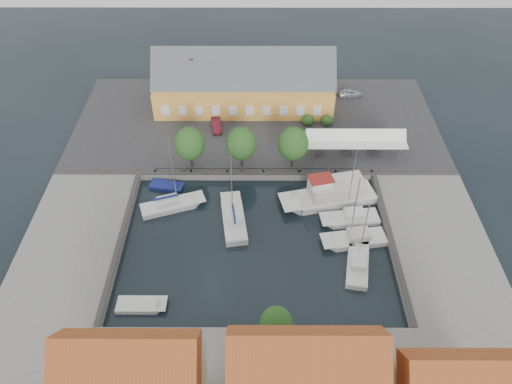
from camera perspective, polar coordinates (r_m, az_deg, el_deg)
ground at (r=62.10m, az=-0.02°, el=-4.76°), size 140.00×140.00×0.00m
north_quay at (r=79.24m, az=0.03°, el=7.79°), size 56.00×26.00×1.00m
west_quay at (r=64.31m, az=-20.12°, el=-5.44°), size 12.00×24.00×1.00m
east_quay at (r=64.22m, az=20.11°, el=-5.52°), size 12.00×24.00×1.00m
quay_edge_fittings at (r=64.68m, az=0.02°, el=-1.03°), size 56.00×24.72×0.40m
warehouse at (r=81.70m, az=-1.82°, el=12.20°), size 28.56×14.00×9.55m
tent_canopy at (r=71.83m, az=11.32°, el=5.85°), size 14.00×4.00×2.83m
quay_trees at (r=67.79m, az=-1.68°, el=5.54°), size 18.20×4.20×6.30m
car_silver at (r=86.24m, az=10.68°, el=11.08°), size 4.02×2.01×1.32m
car_red at (r=77.18m, az=-4.55°, el=7.62°), size 1.99×4.13×1.30m
center_sailboat at (r=63.28m, az=-2.56°, el=-3.20°), size 3.82×9.17×12.27m
trawler at (r=66.36m, az=8.61°, el=-0.32°), size 13.21×6.57×5.00m
east_boat_a at (r=64.58m, az=10.79°, el=-3.07°), size 7.79×3.44×10.81m
east_boat_b at (r=62.20m, az=11.27°, el=-5.40°), size 8.31×3.82×11.02m
east_boat_c at (r=59.68m, az=11.52°, el=-8.15°), size 3.69×7.75×9.74m
west_boat_a at (r=66.10m, az=-9.65°, el=-1.57°), size 8.68×5.04×11.24m
launch_sw at (r=56.69m, az=-13.03°, el=-12.56°), size 5.54×2.11×0.98m
launch_nw at (r=69.30m, az=-10.28°, el=0.61°), size 4.88×2.82×0.88m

